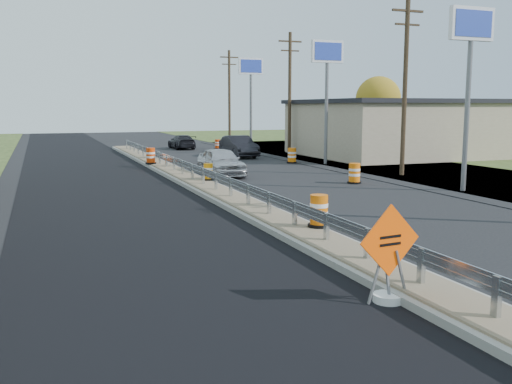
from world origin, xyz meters
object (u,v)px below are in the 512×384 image
object	(u,v)px
barrel_shoulder_far	(218,144)
car_silver	(221,162)
barrel_median_near	(319,212)
barrel_shoulder_near	(354,174)
barrel_median_mid	(208,172)
car_dark_far	(182,142)
barrel_shoulder_mid	(292,156)
caution_sign	(389,278)
car_dark_mid	(239,146)
barrel_median_far	(151,156)

from	to	relation	value
barrel_shoulder_far	car_silver	distance (m)	20.07
barrel_median_near	barrel_shoulder_near	distance (m)	11.70
barrel_median_mid	barrel_shoulder_near	bearing A→B (deg)	-16.62
car_dark_far	barrel_median_near	bearing A→B (deg)	82.33
barrel_shoulder_mid	car_dark_far	size ratio (longest dim) A/B	0.23
caution_sign	barrel_shoulder_near	xyz separation A→B (m)	(8.26, 15.24, -0.01)
barrel_median_mid	barrel_shoulder_near	distance (m)	7.11
barrel_median_near	barrel_shoulder_near	size ratio (longest dim) A/B	0.95
barrel_shoulder_far	car_silver	xyz separation A→B (m)	(-5.70, -19.24, 0.35)
caution_sign	barrel_shoulder_far	bearing A→B (deg)	71.53
car_silver	barrel_median_mid	bearing A→B (deg)	-116.73
barrel_median_near	car_dark_mid	world-z (taller)	car_dark_mid
caution_sign	car_dark_mid	bearing A→B (deg)	69.92
car_silver	caution_sign	bearing A→B (deg)	-98.65
barrel_shoulder_near	barrel_median_mid	bearing A→B (deg)	163.38
barrel_median_mid	caution_sign	bearing A→B (deg)	-94.80
caution_sign	barrel_median_far	bearing A→B (deg)	83.27
barrel_shoulder_near	car_dark_far	world-z (taller)	car_dark_far
caution_sign	barrel_shoulder_far	xyz separation A→B (m)	(8.85, 39.89, -0.07)
barrel_median_near	barrel_median_far	bearing A→B (deg)	93.07
barrel_shoulder_near	car_dark_mid	size ratio (longest dim) A/B	0.21
barrel_median_near	barrel_median_mid	xyz separation A→B (m)	(-0.00, 11.55, -0.07)
caution_sign	car_silver	xyz separation A→B (m)	(3.15, 20.65, 0.28)
barrel_shoulder_near	barrel_shoulder_mid	world-z (taller)	barrel_shoulder_mid
caution_sign	barrel_shoulder_far	size ratio (longest dim) A/B	2.22
barrel_median_mid	barrel_shoulder_far	bearing A→B (deg)	71.88
barrel_median_mid	car_dark_far	size ratio (longest dim) A/B	0.19
barrel_median_mid	barrel_shoulder_mid	distance (m)	11.79
barrel_median_mid	barrel_shoulder_far	size ratio (longest dim) A/B	0.94
barrel_median_near	car_dark_far	bearing A→B (deg)	82.85
caution_sign	car_dark_far	bearing A→B (deg)	75.88
barrel_median_far	barrel_shoulder_mid	world-z (taller)	barrel_median_far
car_silver	car_dark_mid	world-z (taller)	car_dark_mid
caution_sign	barrel_shoulder_far	world-z (taller)	caution_sign
barrel_shoulder_mid	car_dark_far	bearing A→B (deg)	103.74
barrel_shoulder_near	car_silver	size ratio (longest dim) A/B	0.22
barrel_shoulder_mid	car_silver	world-z (taller)	car_silver
car_silver	car_dark_far	bearing A→B (deg)	82.40
barrel_median_near	caution_sign	bearing A→B (deg)	-104.22
barrel_median_mid	barrel_shoulder_far	xyz separation A→B (m)	(7.40, 22.61, -0.20)
barrel_shoulder_mid	barrel_shoulder_far	size ratio (longest dim) A/B	1.18
car_dark_mid	car_dark_far	bearing A→B (deg)	101.58
car_silver	car_dark_far	xyz separation A→B (m)	(2.75, 20.55, -0.13)
barrel_median_far	barrel_shoulder_near	bearing A→B (deg)	-54.22
barrel_shoulder_far	car_dark_far	size ratio (longest dim) A/B	0.20
barrel_shoulder_far	caution_sign	bearing A→B (deg)	-102.51
caution_sign	barrel_median_far	xyz separation A→B (m)	(0.35, 26.22, 0.22)
car_dark_far	car_silver	bearing A→B (deg)	81.86
barrel_median_near	car_dark_far	size ratio (longest dim) A/B	0.22
barrel_median_near	barrel_shoulder_far	size ratio (longest dim) A/B	1.10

